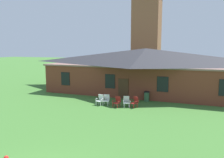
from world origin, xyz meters
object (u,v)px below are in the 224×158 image
lawn_chair_by_porch (100,100)px  lawn_chair_right_end (135,102)px  trash_bin (147,96)px  lawn_chair_middle (126,101)px  lawn_chair_near_door (106,99)px  lawn_chair_left_end (117,101)px

lawn_chair_by_porch → lawn_chair_right_end: bearing=5.3°
lawn_chair_by_porch → trash_bin: (3.79, 2.86, -0.00)m
lawn_chair_by_porch → lawn_chair_middle: (2.49, 0.21, 0.00)m
lawn_chair_right_end → trash_bin: trash_bin is taller
lawn_chair_near_door → trash_bin: size_ratio=0.98×
lawn_chair_right_end → lawn_chair_by_porch: bearing=-174.7°
lawn_chair_left_end → trash_bin: bearing=55.4°
lawn_chair_by_porch → lawn_chair_right_end: (3.22, 0.30, 0.00)m
lawn_chair_middle → trash_bin: (1.30, 2.65, -0.00)m
lawn_chair_middle → lawn_chair_near_door: bearing=179.4°
lawn_chair_right_end → lawn_chair_left_end: bearing=-163.8°
lawn_chair_near_door → lawn_chair_left_end: 1.25m
trash_bin → lawn_chair_left_end: bearing=-124.6°
lawn_chair_by_porch → lawn_chair_left_end: (1.71, -0.14, 0.00)m
lawn_chair_right_end → trash_bin: bearing=77.5°
lawn_chair_right_end → trash_bin: (0.57, 2.56, -0.00)m
lawn_chair_near_door → lawn_chair_right_end: same height
lawn_chair_left_end → lawn_chair_right_end: bearing=16.2°
lawn_chair_by_porch → lawn_chair_middle: same height
lawn_chair_near_door → lawn_chair_middle: size_ratio=1.00×
lawn_chair_left_end → lawn_chair_near_door: bearing=162.6°
lawn_chair_near_door → lawn_chair_right_end: size_ratio=1.00×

